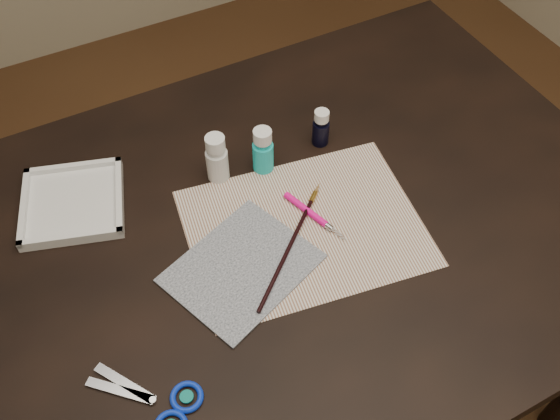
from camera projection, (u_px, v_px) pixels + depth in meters
name	position (u px, v px, depth m)	size (l,w,h in m)	color
ground	(280.00, 397.00, 1.68)	(3.50, 3.50, 0.02)	#422614
table	(280.00, 330.00, 1.38)	(1.30, 0.90, 0.75)	black
paper	(304.00, 228.00, 1.09)	(0.40, 0.31, 0.00)	silver
canvas	(242.00, 268.00, 1.03)	(0.23, 0.18, 0.00)	black
paint_bottle_white	(217.00, 158.00, 1.12)	(0.04, 0.04, 0.10)	silver
paint_bottle_cyan	(263.00, 150.00, 1.14)	(0.04, 0.04, 0.10)	#18C2C5
paint_bottle_navy	(321.00, 127.00, 1.19)	(0.03, 0.03, 0.08)	black
paintbrush	(292.00, 242.00, 1.06)	(0.29, 0.01, 0.01)	black
craft_knife	(316.00, 217.00, 1.09)	(0.15, 0.01, 0.01)	#FB0B8E
scissors	(140.00, 400.00, 0.89)	(0.19, 0.10, 0.01)	silver
palette_tray	(73.00, 202.00, 1.11)	(0.18, 0.18, 0.02)	silver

